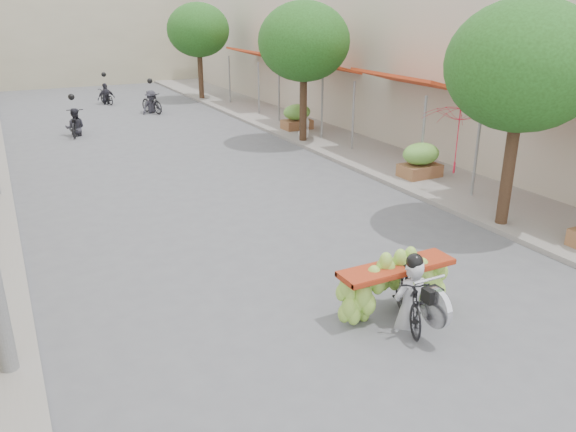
# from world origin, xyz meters

# --- Properties ---
(ground) EXTENTS (120.00, 120.00, 0.00)m
(ground) POSITION_xyz_m (0.00, 0.00, 0.00)
(ground) COLOR #545559
(ground) RESTS_ON ground
(sidewalk_right) EXTENTS (4.00, 60.00, 0.12)m
(sidewalk_right) POSITION_xyz_m (7.00, 15.00, 0.06)
(sidewalk_right) COLOR gray
(sidewalk_right) RESTS_ON ground
(shophouse_row_right) EXTENTS (9.77, 40.00, 6.00)m
(shophouse_row_right) POSITION_xyz_m (11.99, 14.00, 3.00)
(shophouse_row_right) COLOR #B6AA97
(shophouse_row_right) RESTS_ON ground
(far_building) EXTENTS (20.00, 6.00, 7.00)m
(far_building) POSITION_xyz_m (0.00, 38.00, 3.50)
(far_building) COLOR #ADA589
(far_building) RESTS_ON ground
(street_tree_near) EXTENTS (3.40, 3.40, 5.25)m
(street_tree_near) POSITION_xyz_m (5.40, 4.00, 3.78)
(street_tree_near) COLOR #3A2719
(street_tree_near) RESTS_ON ground
(street_tree_mid) EXTENTS (3.40, 3.40, 5.25)m
(street_tree_mid) POSITION_xyz_m (5.40, 14.00, 3.78)
(street_tree_mid) COLOR #3A2719
(street_tree_mid) RESTS_ON ground
(street_tree_far) EXTENTS (3.40, 3.40, 5.25)m
(street_tree_far) POSITION_xyz_m (5.40, 26.00, 3.78)
(street_tree_far) COLOR #3A2719
(street_tree_far) RESTS_ON ground
(produce_crate_mid) EXTENTS (1.20, 0.88, 1.16)m
(produce_crate_mid) POSITION_xyz_m (6.20, 8.00, 0.71)
(produce_crate_mid) COLOR brown
(produce_crate_mid) RESTS_ON ground
(produce_crate_far) EXTENTS (1.20, 0.88, 1.16)m
(produce_crate_far) POSITION_xyz_m (6.20, 16.00, 0.71)
(produce_crate_far) COLOR brown
(produce_crate_far) RESTS_ON ground
(banana_motorbike) EXTENTS (2.20, 1.82, 2.21)m
(banana_motorbike) POSITION_xyz_m (0.61, 1.67, 0.73)
(banana_motorbike) COLOR black
(banana_motorbike) RESTS_ON ground
(market_umbrella) EXTENTS (2.14, 2.14, 1.94)m
(market_umbrella) POSITION_xyz_m (6.10, 6.40, 2.57)
(market_umbrella) COLOR red
(market_umbrella) RESTS_ON ground
(pedestrian) EXTENTS (0.89, 0.84, 1.56)m
(pedestrian) POSITION_xyz_m (5.71, 14.44, 0.90)
(pedestrian) COLOR silver
(pedestrian) RESTS_ON ground
(bg_motorbike_a) EXTENTS (1.05, 1.87, 1.95)m
(bg_motorbike_a) POSITION_xyz_m (-2.29, 19.49, 0.73)
(bg_motorbike_a) COLOR black
(bg_motorbike_a) RESTS_ON ground
(bg_motorbike_b) EXTENTS (1.17, 1.86, 1.95)m
(bg_motorbike_b) POSITION_xyz_m (1.83, 23.15, 0.83)
(bg_motorbike_b) COLOR black
(bg_motorbike_b) RESTS_ON ground
(bg_motorbike_c) EXTENTS (1.07, 1.50, 1.95)m
(bg_motorbike_c) POSITION_xyz_m (0.32, 27.05, 0.84)
(bg_motorbike_c) COLOR black
(bg_motorbike_c) RESTS_ON ground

